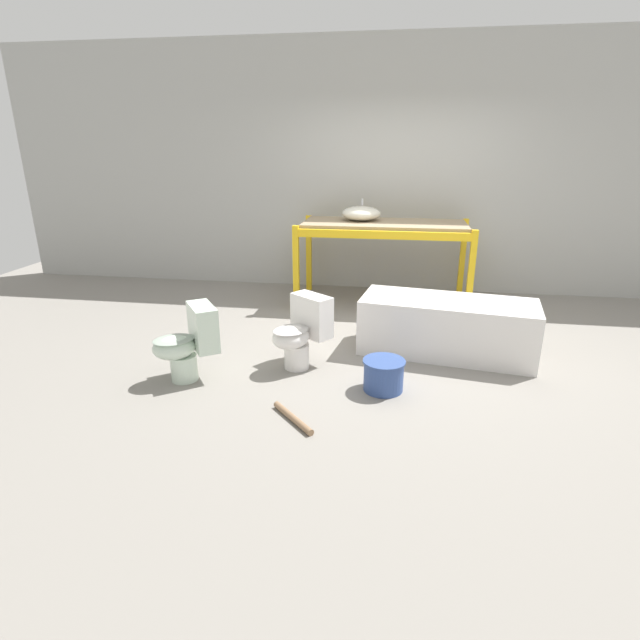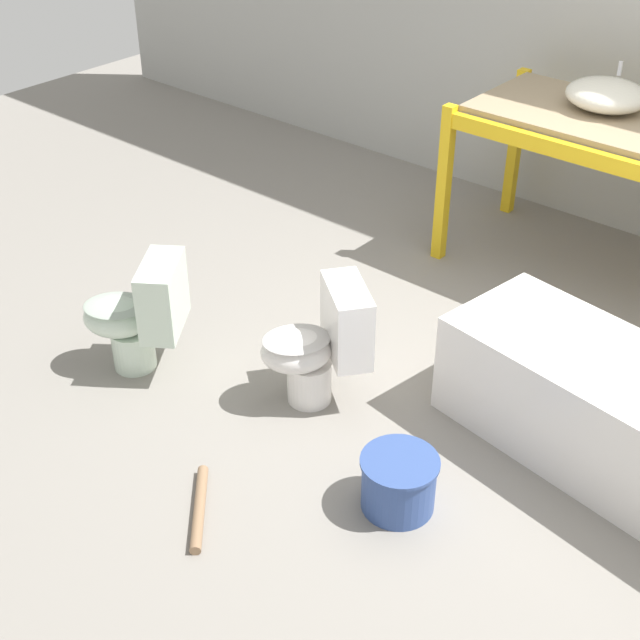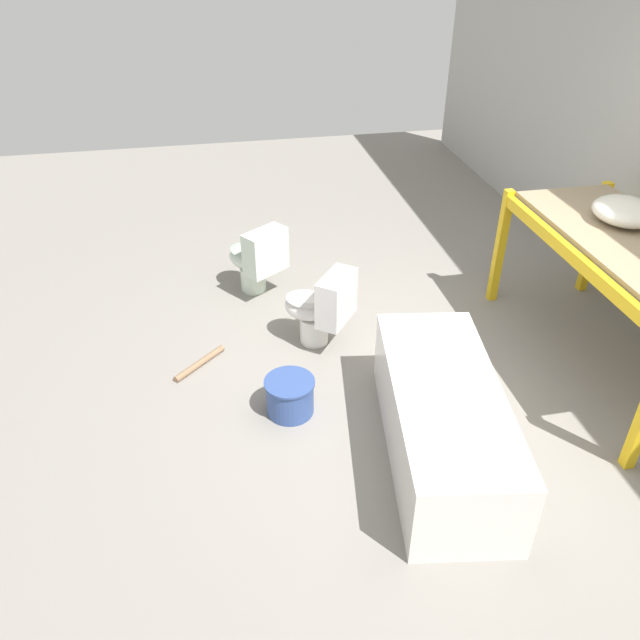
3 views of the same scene
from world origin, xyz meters
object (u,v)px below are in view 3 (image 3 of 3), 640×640
(sink_basin, at_px, (625,211))
(bucket_white, at_px, (290,395))
(toilet_near, at_px, (321,307))
(bathtub_main, at_px, (443,416))
(toilet_far, at_px, (256,258))

(sink_basin, bearing_deg, bucket_white, -80.89)
(sink_basin, height_order, bucket_white, sink_basin)
(toilet_near, bearing_deg, sink_basin, 117.76)
(sink_basin, relative_size, bathtub_main, 0.28)
(sink_basin, distance_m, bathtub_main, 2.06)
(sink_basin, distance_m, bucket_white, 2.72)
(toilet_near, relative_size, toilet_far, 1.00)
(bathtub_main, height_order, bucket_white, bathtub_main)
(bathtub_main, bearing_deg, sink_basin, 129.41)
(bathtub_main, xyz_separation_m, toilet_near, (-1.32, -0.51, 0.03))
(toilet_far, bearing_deg, bathtub_main, 77.26)
(toilet_near, bearing_deg, bucket_white, 11.34)
(bucket_white, bearing_deg, bathtub_main, 57.04)
(sink_basin, height_order, toilet_far, sink_basin)
(toilet_far, bearing_deg, sink_basin, 118.88)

